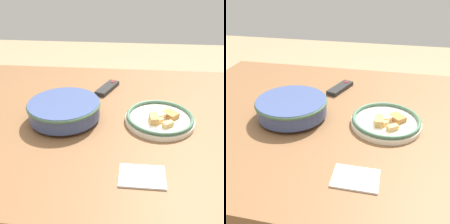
# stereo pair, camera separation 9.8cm
# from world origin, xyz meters

# --- Properties ---
(dining_table) EXTENTS (1.30, 1.05, 0.76)m
(dining_table) POSITION_xyz_m (0.00, 0.00, 0.68)
(dining_table) COLOR brown
(dining_table) RESTS_ON ground_plane
(noodle_bowl) EXTENTS (0.27, 0.27, 0.08)m
(noodle_bowl) POSITION_xyz_m (-0.10, -0.05, 0.81)
(noodle_bowl) COLOR #384775
(noodle_bowl) RESTS_ON dining_table
(food_plate) EXTENTS (0.26, 0.26, 0.04)m
(food_plate) POSITION_xyz_m (0.26, -0.04, 0.78)
(food_plate) COLOR silver
(food_plate) RESTS_ON dining_table
(tv_remote) EXTENTS (0.10, 0.17, 0.02)m
(tv_remote) POSITION_xyz_m (0.03, 0.23, 0.77)
(tv_remote) COLOR black
(tv_remote) RESTS_ON dining_table
(folded_napkin) EXTENTS (0.13, 0.09, 0.01)m
(folded_napkin) POSITION_xyz_m (0.20, -0.34, 0.77)
(folded_napkin) COLOR white
(folded_napkin) RESTS_ON dining_table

